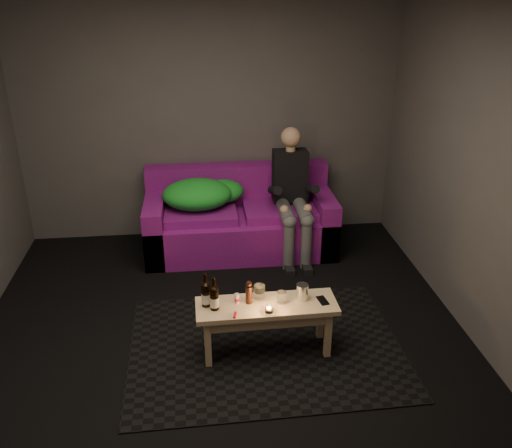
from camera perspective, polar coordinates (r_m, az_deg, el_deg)
The scene contains 17 objects.
floor at distance 4.36m, azimuth -3.30°, elevation -13.43°, with size 4.50×4.50×0.00m, color black.
room at distance 4.04m, azimuth -4.27°, elevation 9.62°, with size 4.50×4.50×4.50m.
rug at distance 4.41m, azimuth 0.99°, elevation -12.76°, with size 2.13×1.55×0.01m, color black.
sofa at distance 5.78m, azimuth -1.74°, elevation 0.33°, with size 1.96×0.88×0.84m.
green_blanket at distance 5.62m, azimuth -5.77°, elevation 3.17°, with size 0.86×0.59×0.29m.
person at distance 5.55m, azimuth 3.83°, elevation 3.41°, with size 0.35×0.81×1.31m.
coffee_table at distance 4.17m, azimuth 1.12°, elevation -9.31°, with size 1.07×0.36×0.44m.
beer_bottle_a at distance 4.07m, azimuth -5.29°, elevation -7.35°, with size 0.07×0.07×0.27m.
beer_bottle_b at distance 4.02m, azimuth -4.41°, elevation -7.73°, with size 0.07×0.07×0.27m.
salt_shaker at distance 4.12m, azimuth -2.03°, elevation -7.82°, with size 0.04×0.04×0.08m, color silver.
pepper_mill at distance 4.10m, azimuth -0.75°, elevation -7.44°, with size 0.05×0.05×0.14m, color black.
tumbler_back at distance 4.17m, azimuth 0.34°, elevation -7.13°, with size 0.09×0.09×0.11m, color white.
tealight at distance 4.02m, azimuth 1.38°, elevation -8.97°, with size 0.06×0.06×0.05m.
tumbler_front at distance 4.12m, azimuth 2.71°, elevation -7.73°, with size 0.07×0.07×0.09m, color white.
steel_cup at distance 4.16m, azimuth 4.89°, elevation -7.12°, with size 0.09×0.09×0.13m, color silver.
smartphone at distance 4.19m, azimuth 7.03°, elevation -7.99°, with size 0.06×0.13×0.01m, color black.
red_lighter at distance 3.99m, azimuth -2.22°, elevation -9.55°, with size 0.02×0.07×0.01m, color red.
Camera 1 is at (-0.14, -3.43, 2.69)m, focal length 38.00 mm.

